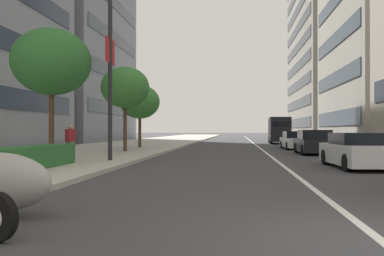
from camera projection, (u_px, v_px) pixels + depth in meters
name	position (u px, v px, depth m)	size (l,w,h in m)	color
sidewalk_right_plaza	(130.00, 146.00, 36.21)	(160.00, 9.93, 0.15)	#B2ADA3
lane_centre_stripe	(256.00, 145.00, 39.99)	(110.00, 0.16, 0.01)	silver
car_following_behind	(357.00, 151.00, 15.82)	(4.51, 2.03, 1.34)	silver
car_lead_in_lane	(314.00, 143.00, 24.80)	(4.25, 1.89, 1.45)	black
car_approaching_light	(296.00, 141.00, 31.27)	(4.70, 1.95, 1.35)	silver
delivery_van_ahead	(279.00, 130.00, 44.66)	(6.11, 2.31, 2.78)	black
street_lamp_with_banners	(117.00, 42.00, 17.79)	(1.26, 2.38, 8.52)	#232326
clipped_hedge_bed	(26.00, 158.00, 13.65)	(5.51, 1.10, 0.75)	#28602D
street_tree_far_plaza	(52.00, 62.00, 17.22)	(3.27, 3.27, 5.53)	#473323
street_tree_near_plaza_corner	(125.00, 88.00, 25.27)	(2.96, 2.96, 5.16)	#473323
street_tree_mid_sidewalk	(140.00, 102.00, 30.87)	(2.98, 2.98, 4.67)	#473323
pedestrian_on_plaza	(70.00, 142.00, 17.98)	(0.47, 0.41, 1.55)	#3F724C
office_tower_mid_left	(360.00, 39.00, 67.42)	(28.04, 20.04, 32.50)	gray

